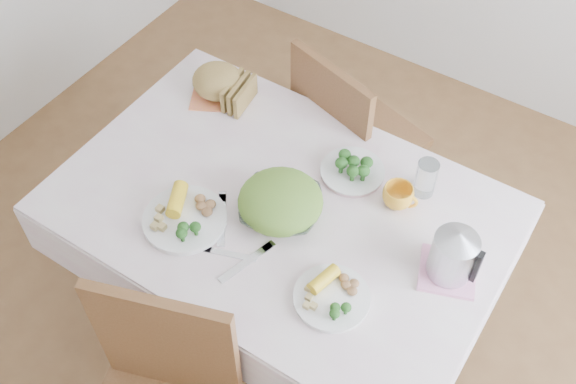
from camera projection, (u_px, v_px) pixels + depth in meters
The scene contains 17 objects.
floor at pixel (282, 315), 2.87m from camera, with size 3.60×3.60×0.00m, color brown.
dining_table at pixel (281, 267), 2.58m from camera, with size 1.40×0.90×0.75m, color brown.
tablecloth at pixel (280, 205), 2.28m from camera, with size 1.50×1.00×0.01m, color silver.
chair_far at pixel (360, 139), 2.88m from camera, with size 0.44×0.44×0.97m, color brown.
salad_bowl at pixel (281, 207), 2.23m from camera, with size 0.27×0.27×0.07m, color white.
dinner_plate_left at pixel (185, 220), 2.22m from camera, with size 0.28×0.28×0.02m, color white.
dinner_plate_right at pixel (332, 298), 2.04m from camera, with size 0.24×0.24×0.02m, color white.
broccoli_plate at pixel (352, 172), 2.36m from camera, with size 0.23×0.23×0.02m, color beige.
napkin at pixel (219, 93), 2.63m from camera, with size 0.21×0.21×0.00m, color #E97E4C.
bread_loaf at pixel (218, 82), 2.58m from camera, with size 0.20×0.19×0.12m, color olive.
yellow_mug at pixel (398, 196), 2.25m from camera, with size 0.11×0.11×0.08m, color yellow.
glass_tumbler at pixel (426, 179), 2.26m from camera, with size 0.07×0.07×0.14m, color white.
pink_tray at pixel (447, 271), 2.10m from camera, with size 0.17×0.17×0.01m, color pink.
electric_kettle at pixel (454, 251), 2.01m from camera, with size 0.14×0.14×0.19m, color #B2B5BA.
fork_left at pixel (222, 220), 2.23m from camera, with size 0.03×0.22×0.00m, color silver.
fork_right at pixel (246, 262), 2.13m from camera, with size 0.02×0.21×0.00m, color silver.
knife at pixel (229, 254), 2.15m from camera, with size 0.02×0.18×0.00m, color silver.
Camera 1 is at (0.79, -1.17, 2.55)m, focal length 42.00 mm.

